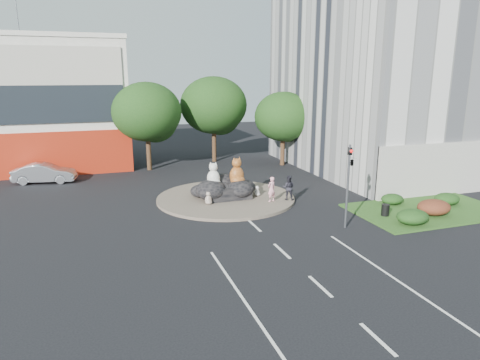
% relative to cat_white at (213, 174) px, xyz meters
% --- Properties ---
extents(ground, '(120.00, 120.00, 0.00)m').
position_rel_cat_white_xyz_m(ground, '(0.94, -9.87, -1.99)').
color(ground, black).
rests_on(ground, ground).
extents(roundabout_island, '(10.00, 10.00, 0.20)m').
position_rel_cat_white_xyz_m(roundabout_island, '(0.94, 0.13, -1.89)').
color(roundabout_island, brown).
rests_on(roundabout_island, ground).
extents(rock_plinth, '(3.20, 2.60, 0.90)m').
position_rel_cat_white_xyz_m(rock_plinth, '(0.94, 0.13, -1.34)').
color(rock_plinth, black).
rests_on(rock_plinth, roundabout_island).
extents(grass_verge, '(10.00, 6.00, 0.12)m').
position_rel_cat_white_xyz_m(grass_verge, '(12.94, -6.87, -1.93)').
color(grass_verge, '#33541C').
rests_on(grass_verge, ground).
extents(tree_left, '(6.46, 6.46, 8.27)m').
position_rel_cat_white_xyz_m(tree_left, '(-2.99, 12.19, 3.26)').
color(tree_left, '#382314').
rests_on(tree_left, ground).
extents(tree_mid, '(6.84, 6.84, 8.76)m').
position_rel_cat_white_xyz_m(tree_mid, '(4.01, 14.19, 3.57)').
color(tree_mid, '#382314').
rests_on(tree_mid, ground).
extents(tree_right, '(5.70, 5.70, 7.30)m').
position_rel_cat_white_xyz_m(tree_right, '(10.01, 10.19, 2.64)').
color(tree_right, '#382314').
rests_on(tree_right, ground).
extents(hedge_near_green, '(2.00, 1.60, 0.90)m').
position_rel_cat_white_xyz_m(hedge_near_green, '(9.94, -8.87, -1.42)').
color(hedge_near_green, '#113410').
rests_on(hedge_near_green, grass_verge).
extents(hedge_red, '(2.20, 1.76, 0.99)m').
position_rel_cat_white_xyz_m(hedge_red, '(12.44, -7.87, -1.38)').
color(hedge_red, '#451A12').
rests_on(hedge_red, grass_verge).
extents(hedge_mid_green, '(1.80, 1.44, 0.81)m').
position_rel_cat_white_xyz_m(hedge_mid_green, '(14.94, -6.37, -1.47)').
color(hedge_mid_green, '#113410').
rests_on(hedge_mid_green, grass_verge).
extents(hedge_back_green, '(1.60, 1.28, 0.72)m').
position_rel_cat_white_xyz_m(hedge_back_green, '(11.44, -5.07, -1.51)').
color(hedge_back_green, '#113410').
rests_on(hedge_back_green, grass_verge).
extents(traffic_light, '(0.44, 1.24, 5.00)m').
position_rel_cat_white_xyz_m(traffic_light, '(6.04, -7.88, 1.63)').
color(traffic_light, '#595B60').
rests_on(traffic_light, ground).
extents(street_lamp, '(2.34, 0.22, 8.06)m').
position_rel_cat_white_xyz_m(street_lamp, '(13.76, -1.87, 2.56)').
color(street_lamp, '#595B60').
rests_on(street_lamp, ground).
extents(cat_white, '(1.35, 1.27, 1.78)m').
position_rel_cat_white_xyz_m(cat_white, '(0.00, 0.00, 0.00)').
color(cat_white, silver).
rests_on(cat_white, rock_plinth).
extents(cat_tabby, '(1.22, 1.07, 2.01)m').
position_rel_cat_white_xyz_m(cat_tabby, '(1.77, 0.04, 0.11)').
color(cat_tabby, '#BC7B27').
rests_on(cat_tabby, rock_plinth).
extents(kitten_calico, '(0.67, 0.62, 0.91)m').
position_rel_cat_white_xyz_m(kitten_calico, '(-0.71, -1.22, -1.34)').
color(kitten_calico, white).
rests_on(kitten_calico, roundabout_island).
extents(kitten_white, '(0.62, 0.61, 0.78)m').
position_rel_cat_white_xyz_m(kitten_white, '(3.20, -0.37, -1.40)').
color(kitten_white, beige).
rests_on(kitten_white, roundabout_island).
extents(pedestrian_pink, '(0.75, 0.62, 1.77)m').
position_rel_cat_white_xyz_m(pedestrian_pink, '(3.65, -2.01, -0.91)').
color(pedestrian_pink, pink).
rests_on(pedestrian_pink, roundabout_island).
extents(pedestrian_dark, '(1.09, 1.02, 1.78)m').
position_rel_cat_white_xyz_m(pedestrian_dark, '(4.94, -2.01, -0.90)').
color(pedestrian_dark, '#212029').
rests_on(pedestrian_dark, roundabout_island).
extents(parked_car, '(5.23, 2.60, 1.65)m').
position_rel_cat_white_xyz_m(parked_car, '(-12.04, 9.84, -1.17)').
color(parked_car, '#B8BAC0').
rests_on(parked_car, ground).
extents(litter_bin, '(0.51, 0.51, 0.74)m').
position_rel_cat_white_xyz_m(litter_bin, '(9.39, -7.02, -1.50)').
color(litter_bin, black).
rests_on(litter_bin, grass_verge).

